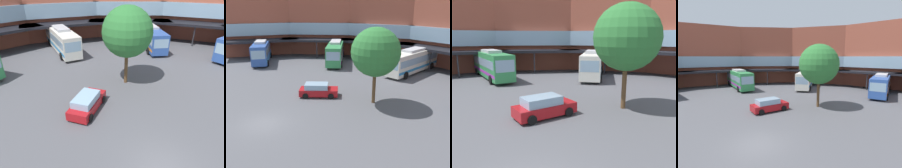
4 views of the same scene
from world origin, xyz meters
The scene contains 7 objects.
ground_plane centered at (0.00, 0.00, 0.00)m, with size 117.92×117.92×0.00m, color #515156.
station_building centered at (0.00, 24.08, 6.51)m, with size 74.15×33.85×13.51m.
bus_0 centered at (-1.52, 24.90, 1.90)m, with size 3.63×12.01×3.76m.
bus_2 centered at (-23.10, 9.43, 1.99)m, with size 10.14×7.01×3.93m.
bus_3 centered at (-14.73, 20.13, 1.97)m, with size 10.79×10.28×3.90m.
parked_car centered at (-2.43, 7.65, 0.74)m, with size 4.24×4.51×1.53m.
plaza_tree centered at (2.97, 11.19, 5.56)m, with size 5.10×5.10×8.13m.
Camera 2 is at (19.17, -7.02, 10.27)m, focal length 38.19 mm.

